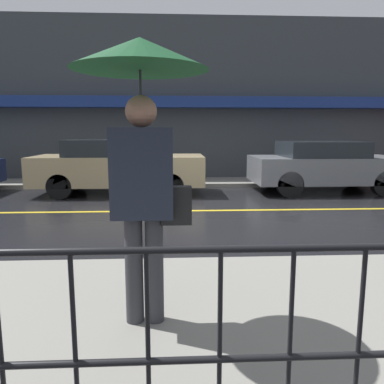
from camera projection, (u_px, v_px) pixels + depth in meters
ground_plane at (216, 211)px, 7.94m from camera, size 80.00×80.00×0.00m
sidewalk_near at (281, 322)px, 3.17m from camera, size 28.00×3.04×0.11m
sidewalk_far at (201, 182)px, 12.00m from camera, size 28.00×1.64×0.11m
lane_marking at (216, 210)px, 7.94m from camera, size 25.20×0.12×0.01m
building_storefront at (199, 101)px, 12.51m from camera, size 28.00×0.85×5.37m
railing_foreground at (360, 320)px, 1.81m from camera, size 12.00×0.04×1.02m
pedestrian at (142, 109)px, 2.82m from camera, size 1.03×1.03×2.22m
car_tan at (118, 166)px, 10.01m from camera, size 4.46×1.74×1.45m
car_grey at (324, 166)px, 10.29m from camera, size 4.00×1.88×1.39m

